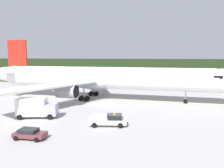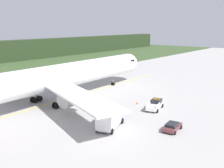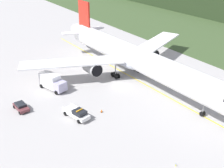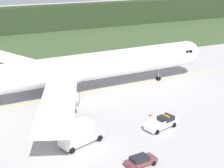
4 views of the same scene
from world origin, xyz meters
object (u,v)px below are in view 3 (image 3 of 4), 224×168
(airliner, at_px, (135,58))
(staff_car, at_px, (21,106))
(catering_truck, at_px, (52,82))
(apron_cone, at_px, (102,111))
(ops_pickup_truck, at_px, (77,113))

(airliner, height_order, staff_car, airliner)
(catering_truck, height_order, staff_car, catering_truck)
(apron_cone, bearing_deg, staff_car, -125.82)
(airliner, xyz_separation_m, apron_cone, (9.01, -14.26, -4.87))
(ops_pickup_truck, relative_size, staff_car, 1.41)
(ops_pickup_truck, distance_m, catering_truck, 13.32)
(catering_truck, bearing_deg, staff_car, -58.89)
(staff_car, distance_m, apron_cone, 15.42)
(apron_cone, bearing_deg, airliner, 122.27)
(ops_pickup_truck, bearing_deg, apron_cone, 80.73)
(airliner, relative_size, catering_truck, 8.62)
(staff_car, xyz_separation_m, apron_cone, (9.02, 12.50, -0.42))
(airliner, relative_size, staff_car, 14.50)
(airliner, distance_m, apron_cone, 17.56)
(catering_truck, relative_size, apron_cone, 12.12)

